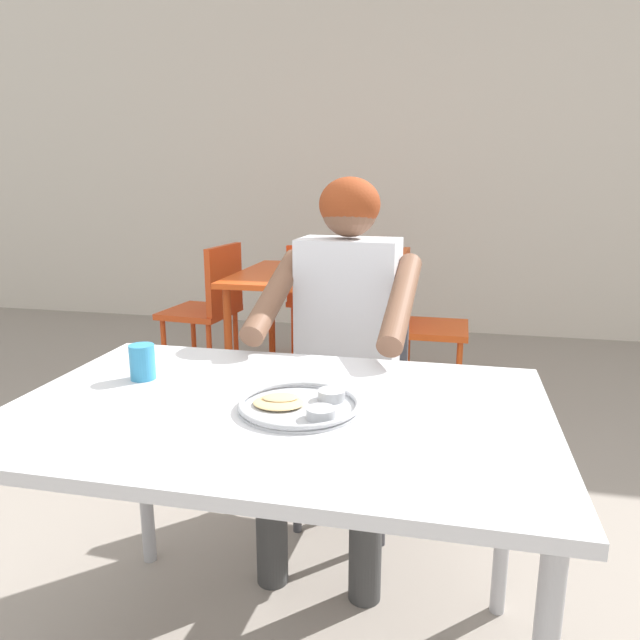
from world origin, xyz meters
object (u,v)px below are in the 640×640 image
object	(u,v)px
diner_foreground	(342,333)
chair_red_far	(320,295)
table_background_red	(304,288)
table_foreground	(278,434)
thali_tray	(301,404)
drinking_cup	(142,361)
chair_foreground	(354,385)
chair_red_left	(210,303)
chair_red_right	(419,315)

from	to	relation	value
diner_foreground	chair_red_far	xyz separation A→B (m)	(-0.52, 1.98, -0.27)
table_background_red	chair_red_far	bearing A→B (deg)	93.08
table_foreground	table_background_red	bearing A→B (deg)	102.36
table_foreground	chair_red_far	xyz separation A→B (m)	(-0.48, 2.63, -0.19)
thali_tray	drinking_cup	bearing A→B (deg)	165.86
drinking_cup	chair_foreground	xyz separation A→B (m)	(0.45, 0.75, -0.30)
drinking_cup	chair_foreground	size ratio (longest dim) A/B	0.11
table_foreground	chair_red_left	bearing A→B (deg)	116.76
drinking_cup	chair_red_right	distance (m)	2.10
chair_foreground	table_background_red	xyz separation A→B (m)	(-0.49, 1.18, 0.14)
chair_red_right	chair_foreground	bearing A→B (deg)	-98.09
chair_foreground	chair_red_far	bearing A→B (deg)	106.50
table_foreground	chair_red_right	bearing A→B (deg)	83.99
chair_red_left	chair_red_right	distance (m)	1.27
chair_red_left	diner_foreground	bearing A→B (deg)	-52.97
table_foreground	chair_red_right	distance (m)	2.11
table_background_red	chair_red_right	distance (m)	0.68
diner_foreground	table_background_red	bearing A→B (deg)	109.10
table_foreground	thali_tray	distance (m)	0.10
thali_tray	drinking_cup	size ratio (longest dim) A/B	3.03
chair_red_right	thali_tray	bearing A→B (deg)	-94.37
table_background_red	chair_red_far	world-z (taller)	chair_red_far
thali_tray	diner_foreground	world-z (taller)	diner_foreground
diner_foreground	chair_red_far	world-z (taller)	diner_foreground
chair_foreground	chair_red_right	bearing A→B (deg)	81.91
diner_foreground	chair_red_left	xyz separation A→B (m)	(-1.09, 1.44, -0.24)
table_foreground	thali_tray	world-z (taller)	thali_tray
table_foreground	table_background_red	size ratio (longest dim) A/B	1.38
chair_foreground	chair_red_right	distance (m)	1.24
thali_tray	chair_red_far	distance (m)	2.71
table_background_red	diner_foreground	bearing A→B (deg)	-70.90
drinking_cup	diner_foreground	distance (m)	0.69
table_foreground	chair_foreground	size ratio (longest dim) A/B	1.49
thali_tray	drinking_cup	world-z (taller)	drinking_cup
table_background_red	chair_foreground	bearing A→B (deg)	-67.41
thali_tray	chair_red_left	size ratio (longest dim) A/B	0.33
table_foreground	chair_foreground	world-z (taller)	chair_foreground
thali_tray	table_background_red	world-z (taller)	thali_tray
table_background_red	drinking_cup	bearing A→B (deg)	-88.62
thali_tray	diner_foreground	xyz separation A→B (m)	(-0.02, 0.65, -0.00)
drinking_cup	chair_red_right	xyz separation A→B (m)	(0.62, 1.98, -0.30)
drinking_cup	chair_red_far	size ratio (longest dim) A/B	0.11
table_background_red	chair_red_right	world-z (taller)	chair_red_right
chair_foreground	chair_red_far	world-z (taller)	chair_foreground
thali_tray	chair_red_far	xyz separation A→B (m)	(-0.54, 2.64, -0.27)
table_background_red	chair_red_right	size ratio (longest dim) A/B	1.05
chair_red_left	thali_tray	bearing A→B (deg)	-62.07
thali_tray	chair_red_right	distance (m)	2.12
chair_foreground	chair_red_far	distance (m)	1.85
thali_tray	chair_red_left	world-z (taller)	chair_red_left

